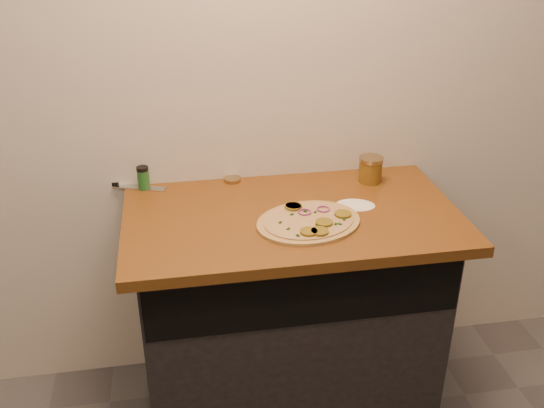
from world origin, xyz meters
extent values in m
cube|color=beige|center=(0.00, 1.75, 1.35)|extent=(4.00, 0.02, 2.70)
cube|color=black|center=(0.00, 1.45, 0.43)|extent=(1.10, 0.60, 0.86)
cube|color=brown|center=(0.00, 1.42, 0.88)|extent=(1.20, 0.70, 0.04)
cylinder|color=tan|center=(0.04, 1.33, 0.91)|extent=(0.45, 0.45, 0.01)
cylinder|color=beige|center=(0.04, 1.33, 0.91)|extent=(0.39, 0.39, 0.00)
cylinder|color=olive|center=(0.00, 1.42, 0.92)|extent=(0.06, 0.06, 0.01)
cylinder|color=olive|center=(0.09, 1.29, 0.92)|extent=(0.06, 0.06, 0.01)
cylinder|color=olive|center=(0.02, 1.24, 0.92)|extent=(0.06, 0.06, 0.01)
cylinder|color=olive|center=(0.06, 1.23, 0.92)|extent=(0.06, 0.06, 0.01)
cylinder|color=olive|center=(0.01, 1.43, 0.92)|extent=(0.06, 0.06, 0.01)
cylinder|color=olive|center=(0.17, 1.34, 0.92)|extent=(0.06, 0.06, 0.01)
torus|color=#863272|center=(0.04, 1.38, 0.92)|extent=(0.05, 0.05, 0.01)
torus|color=#863272|center=(0.11, 1.39, 0.92)|extent=(0.05, 0.05, 0.01)
cube|color=black|center=(0.12, 1.28, 0.92)|extent=(0.01, 0.02, 0.00)
cube|color=black|center=(-0.02, 1.22, 0.92)|extent=(0.01, 0.02, 0.00)
cube|color=black|center=(0.14, 1.27, 0.92)|extent=(0.02, 0.02, 0.00)
cube|color=black|center=(0.07, 1.37, 0.92)|extent=(0.01, 0.02, 0.00)
cube|color=black|center=(-0.04, 1.27, 0.92)|extent=(0.01, 0.02, 0.00)
cube|color=black|center=(0.16, 1.30, 0.92)|extent=(0.01, 0.01, 0.00)
cube|color=black|center=(0.04, 1.38, 0.92)|extent=(0.02, 0.01, 0.00)
cube|color=black|center=(0.05, 1.26, 0.92)|extent=(0.01, 0.02, 0.00)
cube|color=black|center=(-0.01, 1.37, 0.92)|extent=(0.02, 0.02, 0.00)
cube|color=black|center=(0.08, 1.26, 0.92)|extent=(0.02, 0.01, 0.00)
cube|color=black|center=(0.06, 1.28, 0.92)|extent=(0.01, 0.02, 0.00)
cube|color=black|center=(0.03, 1.26, 0.92)|extent=(0.02, 0.02, 0.00)
cube|color=black|center=(-0.06, 1.32, 0.92)|extent=(0.01, 0.02, 0.00)
cube|color=#B7BAC1|center=(-0.54, 1.72, 0.90)|extent=(0.21, 0.11, 0.00)
cube|color=black|center=(-0.68, 1.77, 0.91)|extent=(0.11, 0.06, 0.02)
cylinder|color=#9F885C|center=(-0.18, 1.72, 0.91)|extent=(0.08, 0.08, 0.01)
cylinder|color=#A62C10|center=(0.36, 1.62, 0.94)|extent=(0.09, 0.09, 0.09)
cylinder|color=#9F885C|center=(0.36, 1.62, 1.00)|extent=(0.09, 0.09, 0.02)
cylinder|color=#1C5B24|center=(-0.53, 1.71, 0.94)|extent=(0.04, 0.04, 0.08)
cylinder|color=black|center=(-0.53, 1.71, 0.99)|extent=(0.05, 0.05, 0.01)
cylinder|color=silver|center=(0.24, 1.43, 0.90)|extent=(0.18, 0.18, 0.00)
camera|label=1|loc=(-0.40, -0.46, 1.91)|focal=40.00mm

